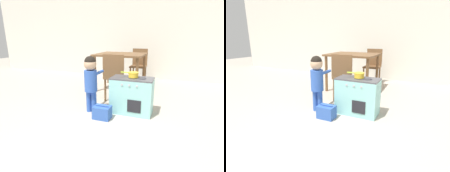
# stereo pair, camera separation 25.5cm
# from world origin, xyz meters

# --- Properties ---
(ground_plane) EXTENTS (16.00, 16.00, 0.00)m
(ground_plane) POSITION_xyz_m (0.00, 0.00, 0.00)
(ground_plane) COLOR #B2A899
(wall_back) EXTENTS (10.00, 0.06, 2.60)m
(wall_back) POSITION_xyz_m (0.00, 3.39, 1.30)
(wall_back) COLOR silver
(wall_back) RESTS_ON ground_plane
(play_kitchen) EXTENTS (0.60, 0.33, 0.54)m
(play_kitchen) POSITION_xyz_m (0.21, 1.00, 0.27)
(play_kitchen) COLOR #8CD1CC
(play_kitchen) RESTS_ON ground_plane
(toy_pot) EXTENTS (0.26, 0.15, 0.07)m
(toy_pot) POSITION_xyz_m (0.22, 1.00, 0.58)
(toy_pot) COLOR yellow
(toy_pot) RESTS_ON play_kitchen
(child_figure) EXTENTS (0.21, 0.34, 0.84)m
(child_figure) POSITION_xyz_m (-0.36, 0.82, 0.54)
(child_figure) COLOR #335BB7
(child_figure) RESTS_ON ground_plane
(toy_basket) EXTENTS (0.24, 0.17, 0.20)m
(toy_basket) POSITION_xyz_m (-0.12, 0.66, 0.09)
(toy_basket) COLOR #335BB2
(toy_basket) RESTS_ON ground_plane
(dining_table) EXTENTS (0.98, 0.86, 0.76)m
(dining_table) POSITION_xyz_m (-0.32, 2.14, 0.65)
(dining_table) COLOR brown
(dining_table) RESTS_ON ground_plane
(dining_chair_near) EXTENTS (0.37, 0.37, 0.82)m
(dining_chair_near) POSITION_xyz_m (-0.19, 1.42, 0.44)
(dining_chair_near) COLOR brown
(dining_chair_near) RESTS_ON ground_plane
(dining_chair_far) EXTENTS (0.37, 0.37, 0.82)m
(dining_chair_far) POSITION_xyz_m (-0.08, 2.84, 0.44)
(dining_chair_far) COLOR brown
(dining_chair_far) RESTS_ON ground_plane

